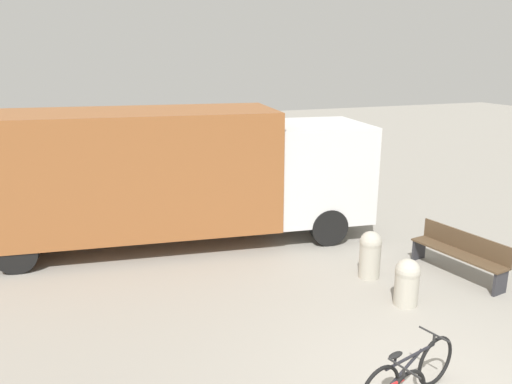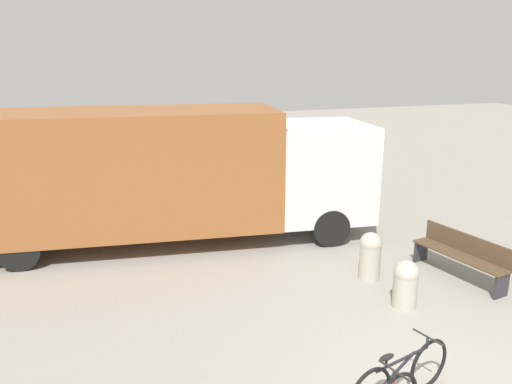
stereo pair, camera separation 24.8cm
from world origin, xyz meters
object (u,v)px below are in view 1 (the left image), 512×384
(bicycle_middle, at_px, (409,374))
(bollard_near_bench, at_px, (407,281))
(delivery_truck, at_px, (159,172))
(bollard_far_bench, at_px, (370,253))
(park_bench, at_px, (460,251))

(bicycle_middle, distance_m, bollard_near_bench, 2.49)
(delivery_truck, height_order, bollard_far_bench, delivery_truck)
(park_bench, distance_m, bicycle_middle, 4.09)
(delivery_truck, distance_m, bollard_near_bench, 5.52)
(park_bench, relative_size, bollard_far_bench, 2.17)
(bollard_near_bench, height_order, bollard_far_bench, bollard_far_bench)
(delivery_truck, xyz_separation_m, bicycle_middle, (1.78, -6.29, -1.25))
(bollard_far_bench, bearing_deg, bollard_near_bench, -91.31)
(bicycle_middle, bearing_deg, park_bench, 25.03)
(bicycle_middle, relative_size, bollard_far_bench, 1.84)
(bicycle_middle, height_order, bollard_near_bench, bollard_near_bench)
(delivery_truck, xyz_separation_m, bollard_near_bench, (3.26, -4.29, -1.17))
(park_bench, distance_m, bollard_near_bench, 1.77)
(bicycle_middle, relative_size, bollard_near_bench, 2.05)
(bicycle_middle, bearing_deg, bollard_near_bench, 38.74)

